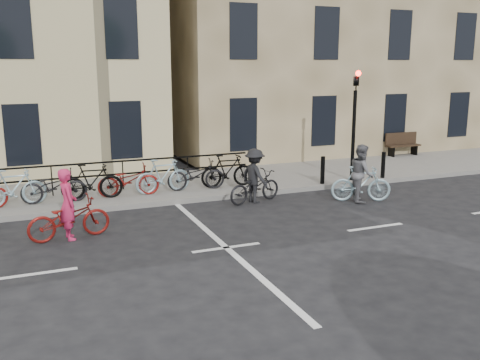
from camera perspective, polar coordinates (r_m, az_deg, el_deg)
name	(u,v)px	position (r m, az deg, el deg)	size (l,w,h in m)	color
ground	(226,248)	(12.00, -1.47, -7.24)	(120.00, 120.00, 0.00)	black
sidewalk	(28,199)	(17.03, -21.66, -1.93)	(46.00, 4.00, 0.15)	slate
building_east	(304,18)	(27.00, 6.85, 16.81)	(14.00, 10.00, 12.00)	#867350
traffic_light	(355,112)	(18.14, 12.13, 7.13)	(0.18, 0.30, 3.90)	black
bollard_east	(323,170)	(17.68, 8.81, 1.05)	(0.14, 0.14, 0.90)	black
bollard_west	(383,165)	(19.01, 15.02, 1.57)	(0.14, 0.14, 0.90)	black
bench	(402,143)	(23.90, 16.90, 3.78)	(1.60, 0.41, 0.97)	black
parked_bikes	(71,184)	(16.01, -17.53, -0.40)	(11.45, 1.23, 1.05)	black
cyclist_pink	(69,215)	(13.05, -17.81, -3.55)	(1.96, 0.91, 1.68)	maroon
cyclist_grey	(361,179)	(16.16, 12.81, 0.15)	(1.82, 1.16, 1.71)	#98BBC7
cyclist_dark	(255,181)	(15.67, 1.58, -0.15)	(1.90, 1.16, 1.60)	black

